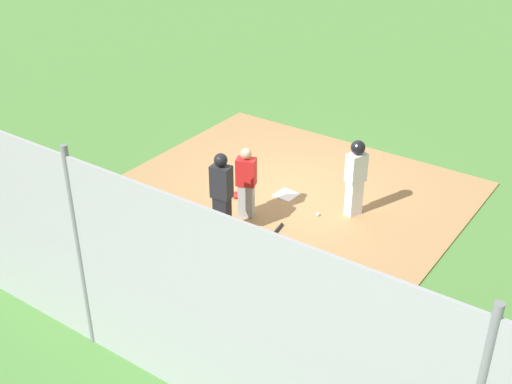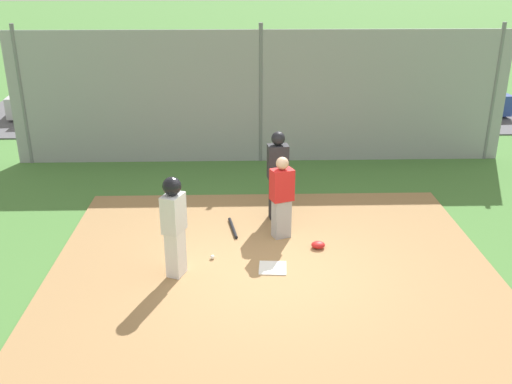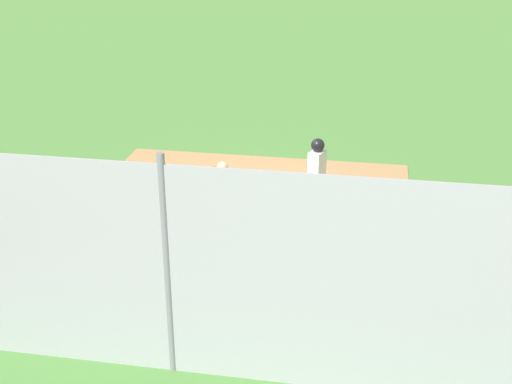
{
  "view_description": "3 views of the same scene",
  "coord_description": "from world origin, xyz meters",
  "px_view_note": "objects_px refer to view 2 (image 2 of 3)",
  "views": [
    {
      "loc": [
        6.57,
        -10.51,
        7.02
      ],
      "look_at": [
        0.08,
        -1.26,
        0.71
      ],
      "focal_mm": 46.25,
      "sensor_mm": 36.0,
      "label": 1
    },
    {
      "loc": [
        0.5,
        8.12,
        4.65
      ],
      "look_at": [
        0.23,
        -1.27,
        0.86
      ],
      "focal_mm": 40.14,
      "sensor_mm": 36.0,
      "label": 2
    },
    {
      "loc": [
        2.54,
        -13.09,
        6.29
      ],
      "look_at": [
        0.44,
        -1.09,
        0.91
      ],
      "focal_mm": 47.1,
      "sensor_mm": 36.0,
      "label": 3
    }
  ],
  "objects_px": {
    "catcher": "(282,197)",
    "baseball": "(212,257)",
    "home_plate": "(273,268)",
    "umpire": "(278,174)",
    "parked_car_blue": "(437,97)",
    "parked_car_silver": "(78,97)",
    "baseball_bat": "(233,228)",
    "runner": "(174,220)",
    "catcher_mask": "(318,245)",
    "parked_car_red": "(359,95)"
  },
  "relations": [
    {
      "from": "baseball_bat",
      "to": "catcher_mask",
      "type": "xyz_separation_m",
      "value": [
        -1.49,
        0.79,
        0.03
      ]
    },
    {
      "from": "catcher",
      "to": "catcher_mask",
      "type": "bearing_deg",
      "value": 31.04
    },
    {
      "from": "baseball_bat",
      "to": "home_plate",
      "type": "bearing_deg",
      "value": -165.43
    },
    {
      "from": "umpire",
      "to": "baseball",
      "type": "distance_m",
      "value": 2.21
    },
    {
      "from": "baseball_bat",
      "to": "parked_car_blue",
      "type": "relative_size",
      "value": 0.19
    },
    {
      "from": "parked_car_silver",
      "to": "parked_car_blue",
      "type": "bearing_deg",
      "value": -6.69
    },
    {
      "from": "umpire",
      "to": "parked_car_silver",
      "type": "bearing_deg",
      "value": -151.23
    },
    {
      "from": "runner",
      "to": "parked_car_blue",
      "type": "height_order",
      "value": "runner"
    },
    {
      "from": "runner",
      "to": "catcher_mask",
      "type": "distance_m",
      "value": 2.65
    },
    {
      "from": "umpire",
      "to": "baseball_bat",
      "type": "relative_size",
      "value": 2.13
    },
    {
      "from": "baseball",
      "to": "parked_car_red",
      "type": "relative_size",
      "value": 0.02
    },
    {
      "from": "home_plate",
      "to": "catcher",
      "type": "distance_m",
      "value": 1.42
    },
    {
      "from": "umpire",
      "to": "parked_car_blue",
      "type": "xyz_separation_m",
      "value": [
        -5.68,
        -7.96,
        -0.33
      ]
    },
    {
      "from": "parked_car_blue",
      "to": "parked_car_red",
      "type": "relative_size",
      "value": 0.99
    },
    {
      "from": "umpire",
      "to": "parked_car_silver",
      "type": "distance_m",
      "value": 10.19
    },
    {
      "from": "parked_car_red",
      "to": "runner",
      "type": "bearing_deg",
      "value": 71.04
    },
    {
      "from": "catcher_mask",
      "to": "parked_car_silver",
      "type": "bearing_deg",
      "value": -55.58
    },
    {
      "from": "home_plate",
      "to": "umpire",
      "type": "height_order",
      "value": "umpire"
    },
    {
      "from": "baseball",
      "to": "parked_car_silver",
      "type": "distance_m",
      "value": 11.01
    },
    {
      "from": "home_plate",
      "to": "umpire",
      "type": "distance_m",
      "value": 2.2
    },
    {
      "from": "baseball_bat",
      "to": "parked_car_silver",
      "type": "xyz_separation_m",
      "value": [
        5.07,
        -8.79,
        0.55
      ]
    },
    {
      "from": "catcher_mask",
      "to": "parked_car_blue",
      "type": "bearing_deg",
      "value": -118.6
    },
    {
      "from": "runner",
      "to": "baseball_bat",
      "type": "distance_m",
      "value": 2.05
    },
    {
      "from": "home_plate",
      "to": "catcher",
      "type": "height_order",
      "value": "catcher"
    },
    {
      "from": "runner",
      "to": "baseball_bat",
      "type": "bearing_deg",
      "value": 83.48
    },
    {
      "from": "baseball_bat",
      "to": "catcher_mask",
      "type": "height_order",
      "value": "catcher_mask"
    },
    {
      "from": "parked_car_red",
      "to": "home_plate",
      "type": "bearing_deg",
      "value": 78.09
    },
    {
      "from": "parked_car_blue",
      "to": "parked_car_red",
      "type": "xyz_separation_m",
      "value": [
        2.47,
        -0.35,
        0.0
      ]
    },
    {
      "from": "home_plate",
      "to": "umpire",
      "type": "relative_size",
      "value": 0.25
    },
    {
      "from": "catcher",
      "to": "parked_car_red",
      "type": "relative_size",
      "value": 0.35
    },
    {
      "from": "home_plate",
      "to": "parked_car_silver",
      "type": "height_order",
      "value": "parked_car_silver"
    },
    {
      "from": "parked_car_red",
      "to": "catcher_mask",
      "type": "bearing_deg",
      "value": 81.37
    },
    {
      "from": "baseball_bat",
      "to": "parked_car_silver",
      "type": "distance_m",
      "value": 10.16
    },
    {
      "from": "catcher_mask",
      "to": "parked_car_red",
      "type": "relative_size",
      "value": 0.06
    },
    {
      "from": "catcher",
      "to": "baseball_bat",
      "type": "xyz_separation_m",
      "value": [
        0.88,
        -0.31,
        -0.75
      ]
    },
    {
      "from": "umpire",
      "to": "runner",
      "type": "height_order",
      "value": "umpire"
    },
    {
      "from": "runner",
      "to": "catcher_mask",
      "type": "bearing_deg",
      "value": 41.23
    },
    {
      "from": "umpire",
      "to": "parked_car_blue",
      "type": "bearing_deg",
      "value": 137.65
    },
    {
      "from": "catcher_mask",
      "to": "umpire",
      "type": "bearing_deg",
      "value": -63.97
    },
    {
      "from": "catcher",
      "to": "baseball",
      "type": "relative_size",
      "value": 20.41
    },
    {
      "from": "catcher",
      "to": "catcher_mask",
      "type": "relative_size",
      "value": 6.29
    },
    {
      "from": "parked_car_silver",
      "to": "catcher_mask",
      "type": "bearing_deg",
      "value": -60.7
    },
    {
      "from": "home_plate",
      "to": "umpire",
      "type": "bearing_deg",
      "value": -95.62
    },
    {
      "from": "umpire",
      "to": "baseball",
      "type": "relative_size",
      "value": 23.36
    },
    {
      "from": "home_plate",
      "to": "baseball",
      "type": "distance_m",
      "value": 1.05
    },
    {
      "from": "catcher_mask",
      "to": "baseball_bat",
      "type": "bearing_deg",
      "value": -27.86
    },
    {
      "from": "parked_car_blue",
      "to": "parked_car_silver",
      "type": "height_order",
      "value": "same"
    },
    {
      "from": "baseball_bat",
      "to": "parked_car_blue",
      "type": "bearing_deg",
      "value": -47.03
    },
    {
      "from": "home_plate",
      "to": "parked_car_blue",
      "type": "bearing_deg",
      "value": -120.56
    },
    {
      "from": "baseball",
      "to": "runner",
      "type": "bearing_deg",
      "value": 41.53
    }
  ]
}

